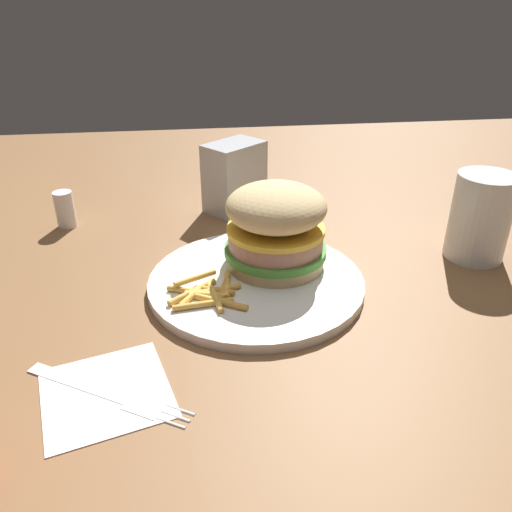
# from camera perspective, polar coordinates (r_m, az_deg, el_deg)

# --- Properties ---
(ground_plane) EXTENTS (1.60, 1.60, 0.00)m
(ground_plane) POSITION_cam_1_polar(r_m,az_deg,el_deg) (0.60, 3.05, -4.58)
(ground_plane) COLOR brown
(plate) EXTENTS (0.26, 0.26, 0.01)m
(plate) POSITION_cam_1_polar(r_m,az_deg,el_deg) (0.62, -0.00, -2.95)
(plate) COLOR white
(plate) RESTS_ON ground_plane
(sandwich) EXTENTS (0.13, 0.13, 0.10)m
(sandwich) POSITION_cam_1_polar(r_m,az_deg,el_deg) (0.62, 1.98, 3.36)
(sandwich) COLOR tan
(sandwich) RESTS_ON plate
(fries_pile) EXTENTS (0.08, 0.09, 0.01)m
(fries_pile) POSITION_cam_1_polar(r_m,az_deg,el_deg) (0.58, -5.39, -4.10)
(fries_pile) COLOR #E5B251
(fries_pile) RESTS_ON plate
(napkin) EXTENTS (0.14, 0.14, 0.00)m
(napkin) POSITION_cam_1_polar(r_m,az_deg,el_deg) (0.49, -16.43, -14.42)
(napkin) COLOR white
(napkin) RESTS_ON ground_plane
(fork) EXTENTS (0.10, 0.16, 0.00)m
(fork) POSITION_cam_1_polar(r_m,az_deg,el_deg) (0.49, -16.32, -14.26)
(fork) COLOR silver
(fork) RESTS_ON napkin
(drink_glass) EXTENTS (0.08, 0.08, 0.11)m
(drink_glass) POSITION_cam_1_polar(r_m,az_deg,el_deg) (0.73, 23.73, 3.64)
(drink_glass) COLOR silver
(drink_glass) RESTS_ON ground_plane
(napkin_dispenser) EXTENTS (0.10, 0.11, 0.11)m
(napkin_dispenser) POSITION_cam_1_polar(r_m,az_deg,el_deg) (0.82, -2.43, 8.82)
(napkin_dispenser) COLOR #B7BABF
(napkin_dispenser) RESTS_ON ground_plane
(salt_shaker) EXTENTS (0.03, 0.03, 0.06)m
(salt_shaker) POSITION_cam_1_polar(r_m,az_deg,el_deg) (0.81, -20.60, 4.91)
(salt_shaker) COLOR white
(salt_shaker) RESTS_ON ground_plane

